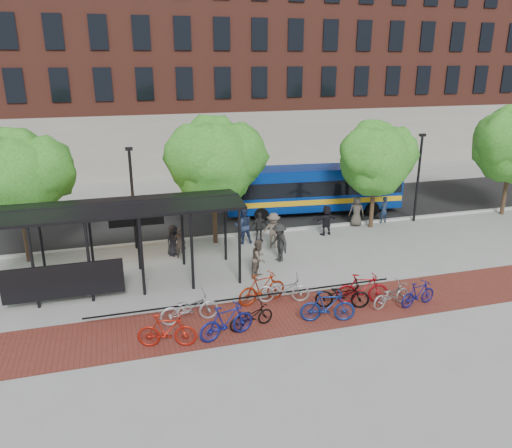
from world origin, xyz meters
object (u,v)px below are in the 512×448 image
object	(u,v)px
lamp_post_right	(418,175)
bike_3	(227,321)
pedestrian_9	(279,243)
pedestrian_8	(259,258)
pedestrian_2	(243,225)
pedestrian_6	(357,211)
bus	(313,187)
bike_11	(418,294)
lamp_post_left	(133,196)
tree_a	(18,173)
pedestrian_1	(180,243)
pedestrian_7	(384,210)
tree_b	(215,158)
pedestrian_4	(259,227)
bike_4	(251,316)
bike_6	(283,289)
pedestrian_3	(273,231)
bike_7	(328,306)
pedestrian_5	(326,220)
pedestrian_0	(173,240)
bike_1	(167,331)
tree_c	(377,156)
bike_2	(189,308)
bike_10	(391,295)
bike_9	(363,289)
bike_5	(262,288)
bike_8	(342,295)
bus_shelter	(109,217)

from	to	relation	value
lamp_post_right	bike_3	bearing A→B (deg)	-144.71
pedestrian_9	pedestrian_8	bearing A→B (deg)	-59.38
pedestrian_2	pedestrian_6	size ratio (longest dim) A/B	1.11
bus	pedestrian_8	bearing A→B (deg)	-119.99
bike_11	lamp_post_left	bearing A→B (deg)	36.23
tree_a	pedestrian_1	xyz separation A→B (m)	(6.86, -1.69, -3.48)
tree_a	pedestrian_6	bearing A→B (deg)	1.30
pedestrian_7	tree_b	bearing A→B (deg)	-6.37
pedestrian_4	pedestrian_8	distance (m)	4.46
bike_4	bike_6	xyz separation A→B (m)	(1.74, 1.58, 0.09)
pedestrian_6	pedestrian_3	bearing A→B (deg)	40.23
bike_7	pedestrian_2	size ratio (longest dim) A/B	1.05
pedestrian_5	pedestrian_6	xyz separation A→B (m)	(2.27, 0.92, 0.04)
pedestrian_7	pedestrian_0	bearing A→B (deg)	-1.37
tree_a	bike_1	bearing A→B (deg)	-60.07
tree_c	bus	size ratio (longest dim) A/B	0.54
pedestrian_6	pedestrian_8	bearing A→B (deg)	55.82
bike_6	pedestrian_6	bearing A→B (deg)	-29.17
tree_c	bike_1	size ratio (longest dim) A/B	2.99
bike_2	bike_6	world-z (taller)	bike_2
tree_c	lamp_post_right	distance (m)	3.20
bike_1	tree_b	bearing A→B (deg)	-6.95
bike_10	pedestrian_4	world-z (taller)	pedestrian_4
tree_b	pedestrian_8	xyz separation A→B (m)	(0.87, -4.80, -3.59)
bike_1	pedestrian_9	distance (m)	8.43
tree_b	bike_11	distance (m)	11.61
bike_9	pedestrian_0	bearing A→B (deg)	55.52
bike_5	bike_10	world-z (taller)	bike_5
bus	pedestrian_6	world-z (taller)	bus
tree_a	pedestrian_9	bearing A→B (deg)	-16.47
tree_a	pedestrian_0	xyz separation A→B (m)	(6.60, -1.20, -3.46)
bike_2	pedestrian_1	distance (m)	6.24
tree_c	bike_8	distance (m)	10.86
bike_6	bike_10	bearing A→B (deg)	-97.52
lamp_post_left	bike_3	size ratio (longest dim) A/B	2.50
pedestrian_1	bike_10	bearing A→B (deg)	151.36
pedestrian_6	lamp_post_left	bearing A→B (deg)	21.16
pedestrian_2	pedestrian_4	distance (m)	0.86
bus_shelter	bike_10	world-z (taller)	bus_shelter
pedestrian_1	pedestrian_7	world-z (taller)	pedestrian_7
bike_4	pedestrian_7	size ratio (longest dim) A/B	1.10
pedestrian_2	pedestrian_1	bearing A→B (deg)	17.75
pedestrian_3	pedestrian_9	world-z (taller)	pedestrian_3
lamp_post_right	bus	distance (m)	6.15
bike_3	pedestrian_9	world-z (taller)	pedestrian_9
bus_shelter	tree_a	world-z (taller)	tree_a
bike_8	bike_9	distance (m)	0.94
lamp_post_right	bike_9	size ratio (longest dim) A/B	2.50
tree_b	pedestrian_6	xyz separation A→B (m)	(8.20, 0.39, -3.60)
bus_shelter	lamp_post_left	xyz separation A→B (m)	(1.13, 4.08, -0.25)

